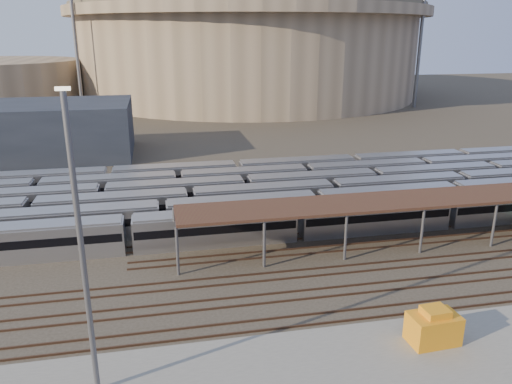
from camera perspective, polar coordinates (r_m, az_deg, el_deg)
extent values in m
plane|color=#383026|center=(49.71, 0.60, -9.26)|extent=(420.00, 420.00, 0.00)
cube|color=gray|center=(36.43, -2.38, -20.48)|extent=(50.00, 9.00, 0.20)
cube|color=#A2A2A6|center=(57.38, 4.74, -3.50)|extent=(112.00, 2.90, 3.60)
cube|color=#A2A2A6|center=(62.19, 7.00, -1.85)|extent=(112.00, 2.90, 3.60)
cube|color=#A2A2A6|center=(63.29, -7.48, -1.51)|extent=(112.00, 2.90, 3.60)
cube|color=#A2A2A6|center=(68.14, -1.18, 0.07)|extent=(112.00, 2.90, 3.60)
cube|color=#A2A2A6|center=(71.22, -8.81, 0.65)|extent=(112.00, 2.90, 3.60)
cube|color=#A2A2A6|center=(76.11, -2.11, 1.99)|extent=(112.00, 2.90, 3.60)
cylinder|color=slate|center=(48.92, -8.98, -6.71)|extent=(0.30, 0.30, 5.00)
cylinder|color=slate|center=(53.88, -9.27, -4.34)|extent=(0.30, 0.30, 5.00)
cylinder|color=slate|center=(49.88, 0.94, -5.97)|extent=(0.30, 0.30, 5.00)
cylinder|color=slate|center=(54.76, -0.27, -3.72)|extent=(0.30, 0.30, 5.00)
cylinder|color=slate|center=(52.25, 10.20, -5.12)|extent=(0.30, 0.30, 5.00)
cylinder|color=slate|center=(56.92, 8.24, -3.05)|extent=(0.30, 0.30, 5.00)
cylinder|color=slate|center=(55.85, 18.44, -4.25)|extent=(0.30, 0.30, 5.00)
cylinder|color=slate|center=(60.24, 15.96, -2.39)|extent=(0.30, 0.30, 5.00)
cylinder|color=slate|center=(60.46, 25.54, -3.43)|extent=(0.30, 0.30, 5.00)
cylinder|color=slate|center=(64.54, 22.76, -1.76)|extent=(0.30, 0.30, 5.00)
cube|color=#3E1E19|center=(59.30, 21.04, -0.52)|extent=(60.00, 6.00, 0.30)
cube|color=#4C3323|center=(48.15, 1.04, -10.10)|extent=(170.00, 0.12, 0.18)
cube|color=#4C3323|center=(49.45, 0.66, -9.29)|extent=(170.00, 0.12, 0.18)
cube|color=#4C3323|center=(44.75, 2.17, -12.45)|extent=(170.00, 0.12, 0.18)
cube|color=#4C3323|center=(46.02, 1.72, -11.53)|extent=(170.00, 0.12, 0.18)
cube|color=#4C3323|center=(41.46, 3.50, -15.18)|extent=(170.00, 0.12, 0.18)
cube|color=#4C3323|center=(42.68, 2.98, -14.11)|extent=(170.00, 0.12, 0.18)
cylinder|color=gray|center=(186.60, -0.87, 15.28)|extent=(116.00, 116.00, 28.00)
cylinder|color=gray|center=(186.52, -0.89, 20.05)|extent=(124.00, 124.00, 3.00)
cylinder|color=brown|center=(186.61, -0.89, 20.74)|extent=(120.00, 120.00, 1.50)
cube|color=#1E232D|center=(103.07, -25.86, 6.27)|extent=(42.00, 20.00, 10.00)
cylinder|color=slate|center=(154.69, -19.85, 15.20)|extent=(1.00, 1.00, 36.00)
cylinder|color=slate|center=(163.76, 18.21, 15.46)|extent=(1.00, 1.00, 36.00)
cylinder|color=slate|center=(203.27, -12.12, 16.26)|extent=(1.00, 1.00, 36.00)
cylinder|color=slate|center=(31.87, -19.24, -6.80)|extent=(0.36, 0.36, 19.46)
cube|color=#FFF2CC|center=(29.34, -21.23, 10.96)|extent=(0.81, 0.34, 0.20)
cube|color=orange|center=(41.19, 19.60, -14.49)|extent=(3.80, 2.50, 2.30)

